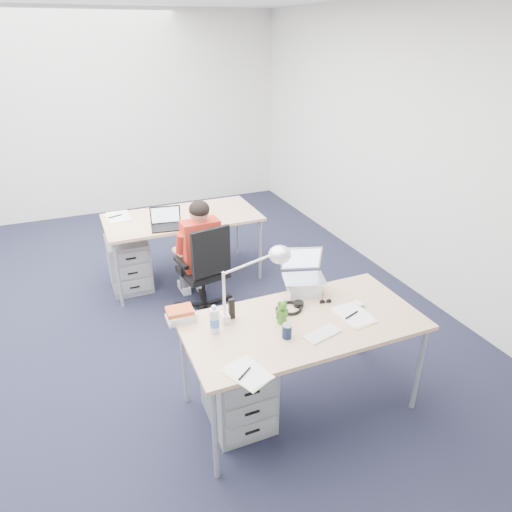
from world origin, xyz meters
The scene contains 24 objects.
floor centered at (0.00, 0.00, 0.00)m, with size 7.00×7.00×0.00m, color black.
room centered at (0.00, 0.00, 1.71)m, with size 6.02×7.02×2.80m.
desk_near centered at (1.09, -1.25, 0.68)m, with size 1.60×0.80×0.73m.
desk_far centered at (0.83, 0.98, 0.68)m, with size 1.60×0.80×0.73m.
office_chair centered at (0.84, 0.25, 0.26)m, with size 0.67×0.67×0.92m.
seated_person centered at (0.83, 0.41, 0.56)m, with size 0.36×0.62×1.11m.
drawer_pedestal_near centered at (0.63, -1.20, 0.28)m, with size 0.40×0.50×0.55m, color #95989A.
drawer_pedestal_far centered at (0.23, 1.02, 0.28)m, with size 0.40×0.50×0.55m, color #95989A.
silver_laptop centered at (1.27, -0.92, 0.89)m, with size 0.30×0.24×0.32m, color silver, non-canonical shape.
wireless_keyboard centered at (1.13, -1.43, 0.74)m, with size 0.25×0.10×0.01m, color white.
computer_mouse centered at (1.55, -1.22, 0.75)m, with size 0.05×0.09×0.03m, color white.
headphones centered at (1.07, -1.08, 0.75)m, with size 0.23×0.17×0.04m, color black, non-canonical shape.
can_koozie centered at (0.91, -1.37, 0.78)m, with size 0.06×0.06×0.10m, color #14213E.
water_bottle centered at (0.50, -1.14, 0.83)m, with size 0.06×0.06×0.20m, color silver.
bear_figurine centered at (0.95, -1.20, 0.81)m, with size 0.09×0.07×0.17m, color #21671B, non-canonical shape.
book_stack centered at (0.34, -0.91, 0.77)m, with size 0.19×0.14×0.09m, color silver.
cordless_phone centered at (0.66, -1.03, 0.80)m, with size 0.04×0.02×0.15m, color black.
papers_left centered at (0.55, -1.60, 0.73)m, with size 0.18×0.26×0.01m, color #EFE58A.
papers_right centered at (1.44, -1.33, 0.73)m, with size 0.20×0.28×0.01m, color #EFE58A.
sunglasses centered at (1.34, -1.11, 0.74)m, with size 0.09×0.04×0.02m, color black, non-canonical shape.
desk_lamp centered at (0.76, -1.05, 0.98)m, with size 0.45×0.16×0.51m, color silver, non-canonical shape.
dark_laptop centered at (0.61, 0.71, 0.84)m, with size 0.30×0.29×0.22m, color black, non-canonical shape.
far_cup centered at (1.06, 0.93, 0.78)m, with size 0.07×0.07×0.11m, color white.
far_papers centered at (0.20, 1.21, 0.73)m, with size 0.23×0.32×0.01m, color white.
Camera 1 is at (-0.19, -3.48, 2.46)m, focal length 32.00 mm.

